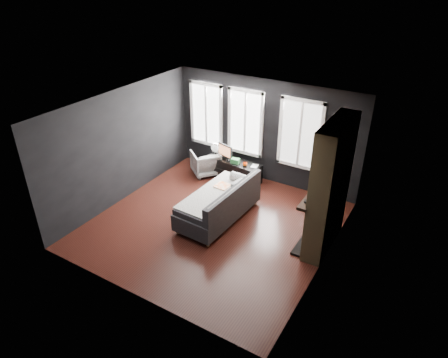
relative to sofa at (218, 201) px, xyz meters
The scene contains 18 objects.
floor 0.55m from the sofa, 82.08° to the right, with size 5.00×5.00×0.00m, color black.
ceiling 2.26m from the sofa, 82.08° to the right, with size 5.00×5.00×0.00m, color white.
wall_back 2.38m from the sofa, 88.95° to the left, with size 5.00×0.02×2.70m, color black.
wall_left 2.63m from the sofa, behind, with size 0.02×5.00×2.70m, color black.
wall_right 2.71m from the sofa, ahead, with size 0.02×5.00×2.70m, color black.
windows 2.92m from the sofa, 100.69° to the left, with size 4.00×0.16×1.76m, color white, non-canonical shape.
fireplace 2.52m from the sofa, ahead, with size 0.70×1.62×2.70m, color #93724C, non-canonical shape.
sofa is the anchor object (origin of this frame).
stripe_pillow 0.51m from the sofa, 56.80° to the left, with size 0.09×0.36×0.36m, color gray.
armchair 2.19m from the sofa, 130.76° to the left, with size 0.70×0.66×0.72m, color silver.
media_console 1.93m from the sofa, 109.41° to the left, with size 1.54×0.48×0.53m, color black, non-canonical shape.
monitor 2.04m from the sofa, 116.49° to the left, with size 0.51×0.11×0.46m, color black, non-canonical shape.
desk_fan 2.23m from the sofa, 123.42° to the left, with size 0.26×0.26×0.36m, color #A4A4A4, non-canonical shape.
mug 1.72m from the sofa, 98.10° to the left, with size 0.11×0.09×0.11m, color #CD4306.
book 1.79m from the sofa, 92.99° to the left, with size 0.16×0.02×0.22m, color #B3AC90.
storage_box 1.80m from the sofa, 107.46° to the left, with size 0.22×0.14×0.12m, color #286E33.
mantel_vase 2.38m from the sofa, 19.96° to the left, with size 0.19×0.19×0.19m, color gold.
mantel_clock 2.25m from the sofa, ahead, with size 0.11×0.11×0.04m, color black.
Camera 1 is at (3.96, -6.14, 5.21)m, focal length 32.00 mm.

